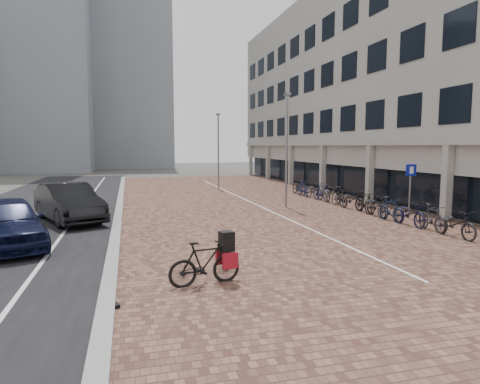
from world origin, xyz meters
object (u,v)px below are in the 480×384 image
Objects in this scene: car_navy at (8,223)px; hero_bike at (205,262)px; parking_sign at (410,182)px; car_dark at (69,203)px.

car_navy reaches higher than hero_bike.
parking_sign is (10.43, 6.43, 1.10)m from hero_bike.
hero_bike is 0.74× the size of parking_sign.
car_dark reaches higher than car_navy.
car_navy is 2.63× the size of hero_bike.
parking_sign is at bearing -67.76° from hero_bike.
car_dark is 10.58m from hero_bike.
car_dark is at bearing 55.27° from car_navy.
hero_bike is at bearing -62.96° from car_navy.
hero_bike is (4.19, -9.71, -0.28)m from car_dark.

